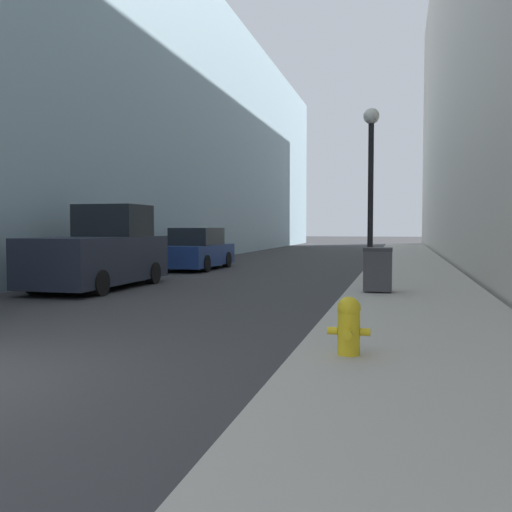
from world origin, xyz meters
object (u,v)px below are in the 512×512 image
(lamppost, at_px, (371,173))
(pickup_truck, at_px, (101,253))
(parked_sedan_near, at_px, (197,250))
(fire_hydrant, at_px, (349,324))
(trash_bin, at_px, (378,269))

(lamppost, distance_m, pickup_truck, 8.18)
(parked_sedan_near, bearing_deg, fire_hydrant, -63.59)
(trash_bin, bearing_deg, pickup_truck, 176.06)
(lamppost, xyz_separation_m, parked_sedan_near, (-6.95, 3.92, -2.54))
(pickup_truck, height_order, parked_sedan_near, pickup_truck)
(fire_hydrant, distance_m, trash_bin, 6.83)
(trash_bin, xyz_separation_m, parked_sedan_near, (-7.33, 7.77, 0.06))
(trash_bin, xyz_separation_m, pickup_truck, (-7.48, 0.51, 0.27))
(fire_hydrant, xyz_separation_m, pickup_truck, (-7.40, 7.35, 0.44))
(pickup_truck, bearing_deg, lamppost, 25.18)
(fire_hydrant, xyz_separation_m, lamppost, (-0.30, 10.68, 2.77))
(lamppost, bearing_deg, fire_hydrant, -88.38)
(trash_bin, bearing_deg, lamppost, 95.63)
(fire_hydrant, xyz_separation_m, trash_bin, (0.08, 6.83, 0.17))
(fire_hydrant, relative_size, parked_sedan_near, 0.15)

